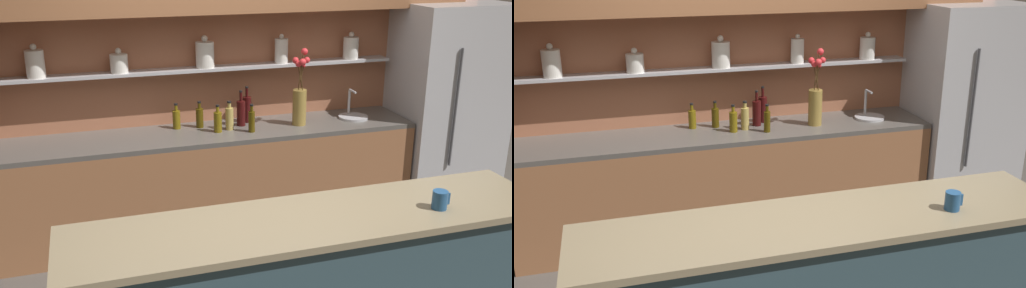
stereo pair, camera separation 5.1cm
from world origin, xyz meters
TOP-DOWN VIEW (x-y plane):
  - back_wall_unit at (-0.00, 1.53)m, footprint 5.20×0.44m
  - back_counter_unit at (-0.12, 1.24)m, footprint 3.50×0.62m
  - refrigerator at (2.13, 1.20)m, footprint 0.95×0.73m
  - flower_vase at (0.65, 1.20)m, footprint 0.14×0.16m
  - sink_fixture at (1.18, 1.25)m, footprint 0.27×0.27m
  - bottle_oil_0 at (-0.08, 1.21)m, footprint 0.07×0.07m
  - bottle_oil_1 at (0.19, 1.12)m, footprint 0.05×0.05m
  - bottle_spirit_2 at (0.03, 1.24)m, footprint 0.07×0.07m
  - bottle_wine_3 at (0.16, 1.33)m, footprint 0.08×0.08m
  - bottle_oil_4 at (-0.39, 1.40)m, footprint 0.06×0.06m
  - bottle_wine_5 at (0.23, 1.41)m, footprint 0.08×0.08m
  - bottle_oil_6 at (-0.20, 1.38)m, footprint 0.06×0.06m
  - coffee_mug at (0.70, -0.79)m, footprint 0.10×0.08m

SIDE VIEW (x-z plane):
  - back_counter_unit at x=-0.12m, z-range 0.00..0.92m
  - sink_fixture at x=1.18m, z-range 0.82..1.07m
  - refrigerator at x=2.13m, z-range 0.00..1.92m
  - bottle_oil_4 at x=-0.39m, z-range 0.90..1.12m
  - bottle_oil_6 at x=-0.20m, z-range 0.90..1.13m
  - bottle_oil_0 at x=-0.08m, z-range 0.89..1.13m
  - bottle_oil_1 at x=0.19m, z-range 0.90..1.14m
  - bottle_spirit_2 at x=0.03m, z-range 0.90..1.14m
  - bottle_wine_3 at x=0.16m, z-range 0.88..1.19m
  - bottle_wine_5 at x=0.23m, z-range 0.88..1.20m
  - coffee_mug at x=0.70m, z-range 1.02..1.12m
  - flower_vase at x=0.65m, z-range 0.82..1.48m
  - back_wall_unit at x=0.00m, z-range 0.25..2.85m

